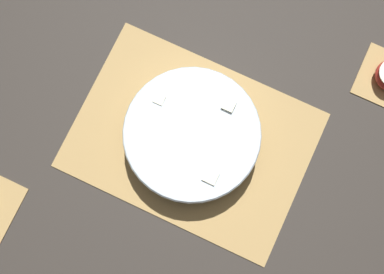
{
  "coord_description": "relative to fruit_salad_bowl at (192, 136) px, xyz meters",
  "views": [
    {
      "loc": [
        -0.09,
        0.18,
        1.12
      ],
      "look_at": [
        0.0,
        0.0,
        0.04
      ],
      "focal_mm": 50.0,
      "sensor_mm": 36.0,
      "label": 1
    }
  ],
  "objects": [
    {
      "name": "fruit_salad_bowl",
      "position": [
        0.0,
        0.0,
        0.0
      ],
      "size": [
        0.28,
        0.28,
        0.08
      ],
      "color": "silver",
      "rests_on": "bamboo_mat_center"
    },
    {
      "name": "ground_plane",
      "position": [
        -0.0,
        0.0,
        -0.05
      ],
      "size": [
        6.0,
        6.0,
        0.0
      ],
      "primitive_type": "plane",
      "color": "#2D2823"
    },
    {
      "name": "bamboo_mat_center",
      "position": [
        -0.0,
        0.0,
        -0.04
      ],
      "size": [
        0.49,
        0.35,
        0.01
      ],
      "color": "#A8844C",
      "rests_on": "ground_plane"
    }
  ]
}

